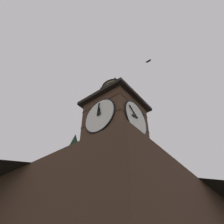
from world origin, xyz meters
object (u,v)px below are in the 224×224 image
at_px(clock_tower, 116,128).
at_px(flying_bird_low, 103,87).
at_px(flying_bird_high, 148,61).
at_px(pine_tree_behind, 64,222).

xyz_separation_m(clock_tower, flying_bird_low, (-0.57, -1.83, 5.75)).
bearing_deg(flying_bird_low, flying_bird_high, 122.56).
xyz_separation_m(pine_tree_behind, flying_bird_low, (0.54, 3.72, 10.94)).
height_order(clock_tower, pine_tree_behind, clock_tower).
xyz_separation_m(clock_tower, pine_tree_behind, (-1.11, -5.55, -5.20)).
height_order(flying_bird_high, flying_bird_low, flying_bird_high).
bearing_deg(flying_bird_high, pine_tree_behind, -75.76).
height_order(clock_tower, flying_bird_high, flying_bird_high).
bearing_deg(pine_tree_behind, clock_tower, 78.70).
height_order(pine_tree_behind, flying_bird_low, flying_bird_low).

